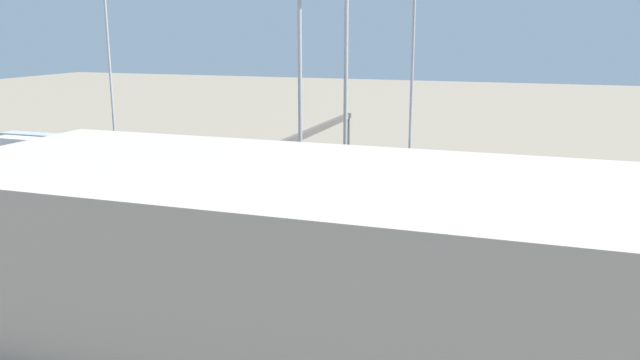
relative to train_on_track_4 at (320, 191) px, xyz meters
name	(u,v)px	position (x,y,z in m)	size (l,w,h in m)	color
ground_plane	(300,189)	(5.39, -7.50, -2.02)	(400.00, 400.00, 0.00)	#756B5B
track_bed_0	(329,170)	(5.39, -20.00, -1.96)	(140.00, 2.80, 0.12)	#3D3833
track_bed_1	(318,177)	(5.39, -15.00, -1.96)	(140.00, 2.80, 0.12)	#3D3833
track_bed_2	(307,185)	(5.39, -10.00, -1.96)	(140.00, 2.80, 0.12)	#3D3833
track_bed_3	(294,193)	(5.39, -5.00, -1.96)	(140.00, 2.80, 0.12)	#4C443D
track_bed_4	(279,202)	(5.39, 0.00, -1.96)	(140.00, 2.80, 0.12)	#4C443D
track_bed_5	(263,213)	(5.39, 5.00, -1.96)	(140.00, 2.80, 0.12)	#3D3833
train_on_track_4	(320,191)	(0.00, 0.00, 0.00)	(95.60, 3.00, 3.80)	#A8AAB2
train_on_track_0	(324,158)	(6.22, -20.00, -0.01)	(47.20, 3.06, 3.80)	#B7BABF
train_on_track_3	(201,167)	(19.15, -5.00, 0.60)	(71.40, 3.00, 5.00)	silver
train_on_track_1	(242,158)	(17.69, -15.00, 0.06)	(90.60, 3.06, 4.40)	maroon
light_mast_0	(413,38)	(-6.49, -23.35, 18.11)	(2.80, 0.70, 32.39)	#9EA0A5
light_mast_1	(300,71)	(-0.33, 7.43, 14.88)	(2.80, 0.70, 26.41)	#9EA0A5
light_mast_2	(108,38)	(46.55, -22.84, 17.88)	(2.80, 0.70, 31.95)	#9EA0A5
light_mast_3	(346,42)	(-5.74, 8.40, 17.99)	(2.80, 0.70, 32.16)	#9EA0A5
signal_gantry	(317,135)	(2.95, -7.50, 5.53)	(0.70, 30.00, 8.80)	#4C4742
maintenance_shed	(337,259)	(-12.51, 32.69, 3.96)	(58.35, 21.43, 11.97)	#9E9389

